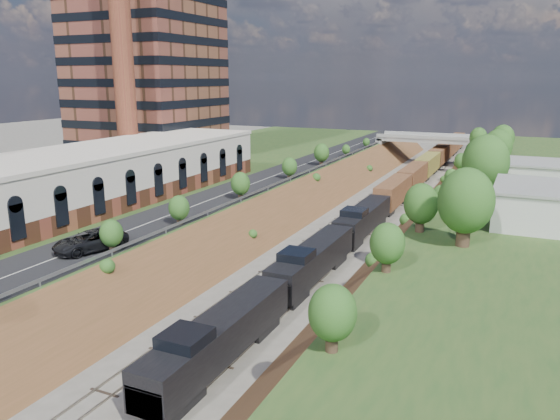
# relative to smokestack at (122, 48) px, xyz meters

# --- Properties ---
(platform_left) EXTENTS (44.00, 180.00, 5.00)m
(platform_left) POSITION_rel_smokestack_xyz_m (3.00, 4.00, -22.50)
(platform_left) COLOR #2F5422
(platform_left) RESTS_ON ground
(embankment_left) EXTENTS (10.00, 180.00, 10.00)m
(embankment_left) POSITION_rel_smokestack_xyz_m (25.00, 4.00, -25.00)
(embankment_left) COLOR brown
(embankment_left) RESTS_ON ground
(embankment_right) EXTENTS (10.00, 180.00, 10.00)m
(embankment_right) POSITION_rel_smokestack_xyz_m (47.00, 4.00, -25.00)
(embankment_right) COLOR brown
(embankment_right) RESTS_ON ground
(rail_left_track) EXTENTS (1.58, 180.00, 0.18)m
(rail_left_track) POSITION_rel_smokestack_xyz_m (33.40, 4.00, -24.91)
(rail_left_track) COLOR gray
(rail_left_track) RESTS_ON ground
(rail_right_track) EXTENTS (1.58, 180.00, 0.18)m
(rail_right_track) POSITION_rel_smokestack_xyz_m (38.60, 4.00, -24.91)
(rail_right_track) COLOR gray
(rail_right_track) RESTS_ON ground
(road) EXTENTS (8.00, 180.00, 0.10)m
(road) POSITION_rel_smokestack_xyz_m (20.50, 4.00, -19.95)
(road) COLOR black
(road) RESTS_ON platform_left
(guardrail) EXTENTS (0.10, 171.00, 0.70)m
(guardrail) POSITION_rel_smokestack_xyz_m (24.60, 3.80, -19.45)
(guardrail) COLOR #99999E
(guardrail) RESTS_ON platform_left
(commercial_building) EXTENTS (14.30, 62.30, 7.00)m
(commercial_building) POSITION_rel_smokestack_xyz_m (8.00, -18.00, -16.49)
(commercial_building) COLOR brown
(commercial_building) RESTS_ON platform_left
(highrise_tower) EXTENTS (22.00, 22.00, 53.90)m
(highrise_tower) POSITION_rel_smokestack_xyz_m (-8.00, 16.00, 7.88)
(highrise_tower) COLOR brown
(highrise_tower) RESTS_ON platform_left
(smokestack) EXTENTS (3.20, 3.20, 40.00)m
(smokestack) POSITION_rel_smokestack_xyz_m (0.00, 0.00, 0.00)
(smokestack) COLOR brown
(smokestack) RESTS_ON platform_left
(overpass) EXTENTS (24.50, 8.30, 7.40)m
(overpass) POSITION_rel_smokestack_xyz_m (36.00, 66.00, -20.08)
(overpass) COLOR gray
(overpass) RESTS_ON ground
(white_building_near) EXTENTS (9.00, 12.00, 4.00)m
(white_building_near) POSITION_rel_smokestack_xyz_m (59.50, -4.00, -18.00)
(white_building_near) COLOR silver
(white_building_near) RESTS_ON platform_right
(white_building_far) EXTENTS (8.00, 10.00, 3.60)m
(white_building_far) POSITION_rel_smokestack_xyz_m (59.00, 18.00, -18.20)
(white_building_far) COLOR silver
(white_building_far) RESTS_ON platform_right
(tree_right_large) EXTENTS (5.25, 5.25, 7.61)m
(tree_right_large) POSITION_rel_smokestack_xyz_m (53.00, -16.00, -15.62)
(tree_right_large) COLOR #473323
(tree_right_large) RESTS_ON platform_right
(tree_left_crest) EXTENTS (2.45, 2.45, 3.55)m
(tree_left_crest) POSITION_rel_smokestack_xyz_m (24.20, -36.00, -17.96)
(tree_left_crest) COLOR #473323
(tree_left_crest) RESTS_ON platform_left
(freight_train) EXTENTS (2.97, 151.55, 4.55)m
(freight_train) POSITION_rel_smokestack_xyz_m (38.60, 32.53, -22.44)
(freight_train) COLOR black
(freight_train) RESTS_ON ground
(suv) EXTENTS (5.37, 7.40, 1.87)m
(suv) POSITION_rel_smokestack_xyz_m (21.84, -32.14, -18.96)
(suv) COLOR black
(suv) RESTS_ON road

